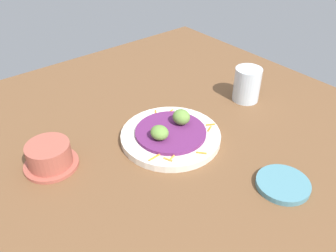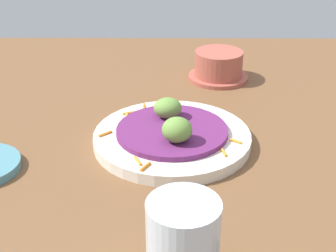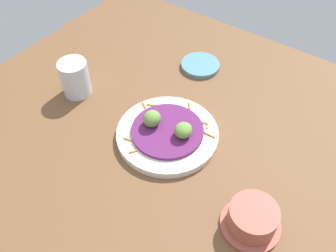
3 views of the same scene
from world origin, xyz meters
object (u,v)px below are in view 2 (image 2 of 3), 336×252
(guac_scoop_center, at_px, (177,130))
(terracotta_bowl, at_px, (218,66))
(guac_scoop_left, at_px, (168,108))
(water_glass, at_px, (183,243))
(main_plate, at_px, (172,138))

(guac_scoop_center, distance_m, terracotta_bowl, 0.32)
(guac_scoop_center, bearing_deg, guac_scoop_left, -169.77)
(guac_scoop_center, bearing_deg, terracotta_bowl, 164.38)
(water_glass, bearing_deg, guac_scoop_left, -176.82)
(guac_scoop_left, xyz_separation_m, water_glass, (0.33, 0.02, 0.01))
(guac_scoop_left, xyz_separation_m, guac_scoop_center, (0.08, 0.01, 0.00))
(terracotta_bowl, height_order, water_glass, water_glass)
(guac_scoop_left, height_order, terracotta_bowl, same)
(guac_scoop_center, bearing_deg, main_plate, -169.77)
(guac_scoop_left, height_order, guac_scoop_center, guac_scoop_center)
(main_plate, distance_m, guac_scoop_left, 0.05)
(guac_scoop_left, bearing_deg, main_plate, 10.23)
(water_glass, bearing_deg, guac_scoop_center, -179.09)
(main_plate, distance_m, guac_scoop_center, 0.05)
(guac_scoop_center, bearing_deg, water_glass, 0.91)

